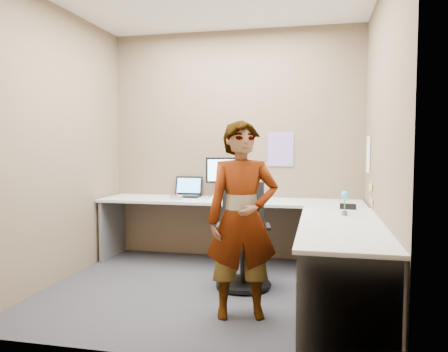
% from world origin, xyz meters
% --- Properties ---
extents(ground, '(3.00, 3.00, 0.00)m').
position_xyz_m(ground, '(0.00, 0.00, 0.00)').
color(ground, '#25252A').
rests_on(ground, ground).
extents(wall_back, '(3.00, 0.00, 3.00)m').
position_xyz_m(wall_back, '(0.00, 1.30, 1.35)').
color(wall_back, brown).
rests_on(wall_back, ground).
extents(wall_right, '(0.00, 2.70, 2.70)m').
position_xyz_m(wall_right, '(1.50, 0.00, 1.35)').
color(wall_right, brown).
rests_on(wall_right, ground).
extents(wall_left, '(0.00, 2.70, 2.70)m').
position_xyz_m(wall_left, '(-1.50, 0.00, 1.35)').
color(wall_left, brown).
rests_on(wall_left, ground).
extents(desk, '(2.98, 2.58, 0.73)m').
position_xyz_m(desk, '(0.44, 0.39, 0.59)').
color(desk, silver).
rests_on(desk, ground).
extents(paper_ream, '(0.32, 0.27, 0.06)m').
position_xyz_m(paper_ream, '(-0.08, 1.09, 0.76)').
color(paper_ream, '#B73412').
rests_on(paper_ream, desk).
extents(monitor, '(0.43, 0.18, 0.42)m').
position_xyz_m(monitor, '(-0.08, 1.11, 1.03)').
color(monitor, black).
rests_on(monitor, paper_ream).
extents(laptop, '(0.34, 0.28, 0.24)m').
position_xyz_m(laptop, '(-0.55, 1.18, 0.79)').
color(laptop, black).
rests_on(laptop, desk).
extents(trackball_mouse, '(0.12, 0.08, 0.07)m').
position_xyz_m(trackball_mouse, '(-0.59, 0.87, 0.76)').
color(trackball_mouse, '#B7B7BC').
rests_on(trackball_mouse, desk).
extents(origami, '(0.10, 0.10, 0.06)m').
position_xyz_m(origami, '(-0.15, 0.86, 0.76)').
color(origami, white).
rests_on(origami, desk).
extents(stapler, '(0.16, 0.07, 0.05)m').
position_xyz_m(stapler, '(1.27, 0.49, 0.76)').
color(stapler, black).
rests_on(stapler, desk).
extents(flower, '(0.07, 0.07, 0.22)m').
position_xyz_m(flower, '(1.22, 0.10, 0.87)').
color(flower, brown).
rests_on(flower, desk).
extents(calendar_purple, '(0.30, 0.01, 0.40)m').
position_xyz_m(calendar_purple, '(0.55, 1.29, 1.30)').
color(calendar_purple, '#846BB7').
rests_on(calendar_purple, wall_back).
extents(calendar_white, '(0.01, 0.28, 0.38)m').
position_xyz_m(calendar_white, '(1.49, 0.90, 1.25)').
color(calendar_white, white).
rests_on(calendar_white, wall_right).
extents(sticky_note_a, '(0.01, 0.07, 0.07)m').
position_xyz_m(sticky_note_a, '(1.49, 0.55, 0.95)').
color(sticky_note_a, '#F2E059').
rests_on(sticky_note_a, wall_right).
extents(sticky_note_b, '(0.01, 0.07, 0.07)m').
position_xyz_m(sticky_note_b, '(1.49, 0.60, 0.82)').
color(sticky_note_b, pink).
rests_on(sticky_note_b, wall_right).
extents(sticky_note_c, '(0.01, 0.07, 0.07)m').
position_xyz_m(sticky_note_c, '(1.49, 0.48, 0.80)').
color(sticky_note_c, pink).
rests_on(sticky_note_c, wall_right).
extents(sticky_note_d, '(0.01, 0.07, 0.07)m').
position_xyz_m(sticky_note_d, '(1.49, 0.70, 0.92)').
color(sticky_note_d, '#F2E059').
rests_on(sticky_note_d, wall_right).
extents(office_chair, '(0.54, 0.51, 0.97)m').
position_xyz_m(office_chair, '(0.30, 0.21, 0.40)').
color(office_chair, black).
rests_on(office_chair, ground).
extents(person, '(0.64, 0.51, 1.54)m').
position_xyz_m(person, '(0.42, -0.53, 0.77)').
color(person, '#999399').
rests_on(person, ground).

